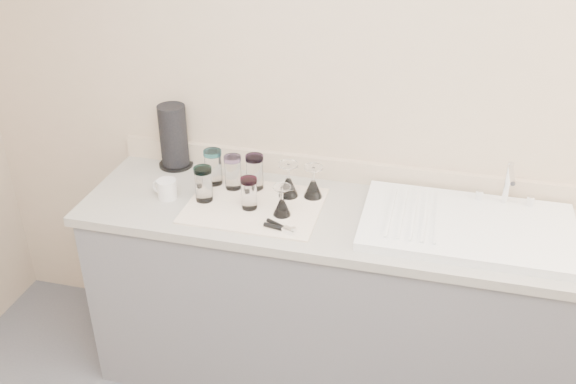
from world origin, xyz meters
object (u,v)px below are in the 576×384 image
(goblet_front_left, at_px, (282,205))
(paper_towel_roll, at_px, (174,137))
(white_mug, at_px, (166,189))
(tumbler_purple, at_px, (255,172))
(goblet_back_left, at_px, (288,185))
(sink_unit, at_px, (468,226))
(tumbler_cyan, at_px, (233,172))
(tumbler_magenta, at_px, (204,184))
(can_opener, at_px, (280,227))
(goblet_back_right, at_px, (313,187))
(tumbler_teal, at_px, (213,167))
(tumbler_lavender, at_px, (249,193))

(goblet_front_left, xyz_separation_m, paper_towel_roll, (-0.59, 0.31, 0.09))
(white_mug, bearing_deg, goblet_front_left, -2.84)
(tumbler_purple, distance_m, goblet_back_left, 0.16)
(sink_unit, distance_m, goblet_front_left, 0.74)
(tumbler_cyan, relative_size, tumbler_magenta, 0.99)
(can_opener, height_order, white_mug, white_mug)
(tumbler_cyan, bearing_deg, white_mug, -150.86)
(sink_unit, height_order, tumbler_magenta, sink_unit)
(tumbler_purple, distance_m, goblet_back_right, 0.26)
(sink_unit, height_order, white_mug, sink_unit)
(sink_unit, height_order, tumbler_teal, sink_unit)
(goblet_back_right, xyz_separation_m, white_mug, (-0.60, -0.15, -0.01))
(goblet_back_right, xyz_separation_m, can_opener, (-0.07, -0.28, -0.04))
(tumbler_lavender, bearing_deg, tumbler_cyan, 128.94)
(goblet_front_left, bearing_deg, tumbler_purple, 132.39)
(tumbler_lavender, height_order, can_opener, tumbler_lavender)
(tumbler_purple, bearing_deg, goblet_back_left, -10.27)
(tumbler_cyan, distance_m, goblet_front_left, 0.31)
(can_opener, xyz_separation_m, paper_towel_roll, (-0.61, 0.42, 0.13))
(tumbler_teal, bearing_deg, goblet_back_right, -1.19)
(tumbler_teal, xyz_separation_m, tumbler_cyan, (0.10, -0.02, -0.00))
(tumbler_cyan, xyz_separation_m, can_opener, (0.28, -0.27, -0.07))
(goblet_back_left, xyz_separation_m, can_opener, (0.03, -0.27, -0.04))
(goblet_front_left, bearing_deg, tumbler_cyan, 147.64)
(tumbler_teal, distance_m, tumbler_cyan, 0.10)
(goblet_back_right, height_order, can_opener, goblet_back_right)
(goblet_back_left, bearing_deg, paper_towel_roll, 164.86)
(paper_towel_roll, bearing_deg, tumbler_magenta, -48.51)
(tumbler_cyan, distance_m, can_opener, 0.40)
(goblet_back_left, height_order, paper_towel_roll, paper_towel_roll)
(tumbler_lavender, xyz_separation_m, can_opener, (0.16, -0.13, -0.06))
(sink_unit, bearing_deg, paper_towel_roll, 169.96)
(goblet_back_left, relative_size, can_opener, 1.10)
(goblet_back_left, height_order, white_mug, goblet_back_left)
(tumbler_purple, relative_size, white_mug, 1.28)
(goblet_back_left, bearing_deg, sink_unit, -5.94)
(tumbler_cyan, xyz_separation_m, goblet_back_left, (0.25, -0.01, -0.02))
(tumbler_cyan, bearing_deg, goblet_back_right, 1.49)
(goblet_back_left, relative_size, white_mug, 1.25)
(tumbler_cyan, distance_m, tumbler_lavender, 0.19)
(tumbler_teal, xyz_separation_m, tumbler_lavender, (0.21, -0.16, -0.01))
(tumbler_teal, height_order, white_mug, tumbler_teal)
(tumbler_magenta, bearing_deg, white_mug, -176.71)
(goblet_back_left, relative_size, goblet_back_right, 1.07)
(tumbler_purple, xyz_separation_m, can_opener, (0.19, -0.29, -0.07))
(tumbler_cyan, xyz_separation_m, paper_towel_roll, (-0.33, 0.15, 0.06))
(goblet_back_left, xyz_separation_m, white_mug, (-0.50, -0.13, -0.02))
(tumbler_cyan, xyz_separation_m, white_mug, (-0.25, -0.14, -0.04))
(tumbler_cyan, relative_size, tumbler_purple, 0.97)
(goblet_back_right, relative_size, white_mug, 1.17)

